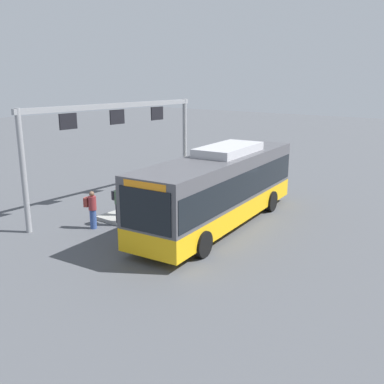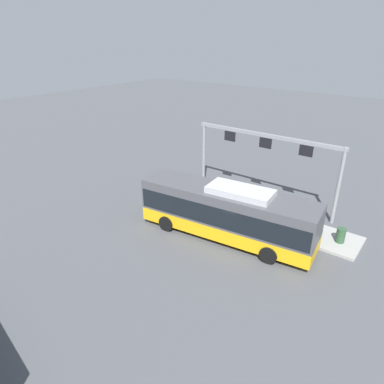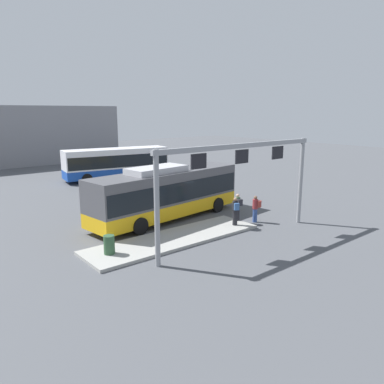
# 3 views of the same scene
# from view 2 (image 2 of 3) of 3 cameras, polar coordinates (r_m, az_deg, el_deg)

# --- Properties ---
(ground_plane) EXTENTS (120.00, 120.00, 0.00)m
(ground_plane) POSITION_cam_2_polar(r_m,az_deg,el_deg) (21.47, 5.52, -7.39)
(ground_plane) COLOR #4C4F54
(platform_curb) EXTENTS (10.00, 2.80, 0.16)m
(platform_curb) POSITION_cam_2_polar(r_m,az_deg,el_deg) (23.38, 14.35, -5.00)
(platform_curb) COLOR #9E9E99
(platform_curb) RESTS_ON ground
(bus_main) EXTENTS (10.93, 3.76, 3.46)m
(bus_main) POSITION_cam_2_polar(r_m,az_deg,el_deg) (20.56, 5.74, -3.11)
(bus_main) COLOR #EAAD14
(bus_main) RESTS_ON ground
(person_boarding) EXTENTS (0.51, 0.60, 1.67)m
(person_boarding) POSITION_cam_2_polar(r_m,az_deg,el_deg) (25.89, 3.22, 0.80)
(person_boarding) COLOR #334C8C
(person_boarding) RESTS_ON ground
(person_waiting_near) EXTENTS (0.52, 0.60, 1.67)m
(person_waiting_near) POSITION_cam_2_polar(r_m,az_deg,el_deg) (24.95, 6.63, 0.11)
(person_waiting_near) COLOR black
(person_waiting_near) RESTS_ON platform_curb
(person_waiting_mid) EXTENTS (0.41, 0.57, 1.67)m
(person_waiting_mid) POSITION_cam_2_polar(r_m,az_deg,el_deg) (24.88, 4.33, 0.14)
(person_waiting_mid) COLOR black
(person_waiting_mid) RESTS_ON platform_curb
(platform_sign_gantry) EXTENTS (10.88, 0.24, 5.20)m
(platform_sign_gantry) POSITION_cam_2_polar(r_m,az_deg,el_deg) (24.76, 11.95, 6.46)
(platform_sign_gantry) COLOR gray
(platform_sign_gantry) RESTS_ON ground
(trash_bin) EXTENTS (0.52, 0.52, 0.90)m
(trash_bin) POSITION_cam_2_polar(r_m,az_deg,el_deg) (22.16, 23.44, -6.60)
(trash_bin) COLOR #2D5133
(trash_bin) RESTS_ON platform_curb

